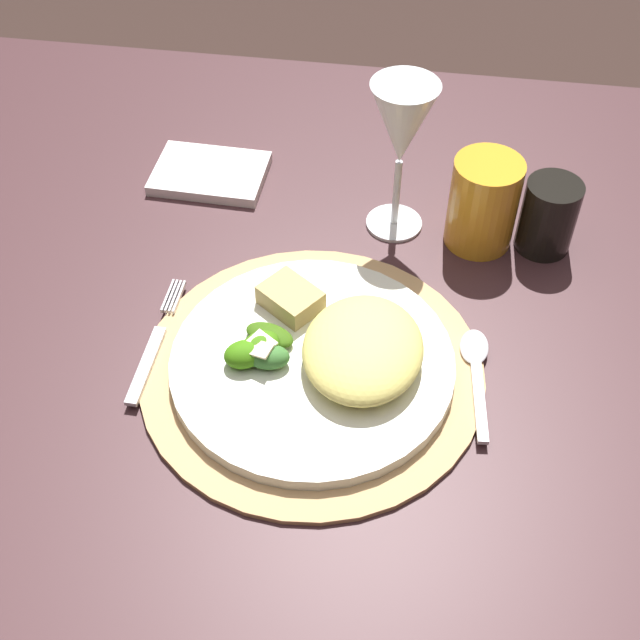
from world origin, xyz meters
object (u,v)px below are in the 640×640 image
object	(u,v)px
amber_tumbler	(483,203)
dark_tumbler	(548,216)
napkin	(210,173)
fork	(154,345)
wine_glass	(402,129)
dining_table	(295,407)
dinner_plate	(312,363)
spoon	(476,363)

from	to	relation	value
amber_tumbler	dark_tumbler	distance (m)	0.07
napkin	amber_tumbler	size ratio (longest dim) A/B	1.28
dark_tumbler	fork	bearing A→B (deg)	-150.74
wine_glass	napkin	bearing A→B (deg)	166.95
dining_table	wine_glass	bearing A→B (deg)	60.80
amber_tumbler	dark_tumbler	bearing A→B (deg)	0.61
dinner_plate	napkin	bearing A→B (deg)	121.07
fork	amber_tumbler	size ratio (longest dim) A/B	1.58
dining_table	napkin	world-z (taller)	napkin
fork	spoon	distance (m)	0.31
dining_table	fork	world-z (taller)	fork
fork	dark_tumbler	world-z (taller)	dark_tumbler
fork	dark_tumbler	bearing A→B (deg)	29.26
dinner_plate	wine_glass	world-z (taller)	wine_glass
dark_tumbler	amber_tumbler	bearing A→B (deg)	-179.39
dinner_plate	fork	world-z (taller)	dinner_plate
dining_table	wine_glass	distance (m)	0.34
wine_glass	dark_tumbler	distance (m)	0.19
amber_tumbler	dark_tumbler	xyz separation A→B (m)	(0.07, 0.00, -0.01)
dinner_plate	fork	xyz separation A→B (m)	(-0.16, 0.00, -0.00)
amber_tumbler	dark_tumbler	size ratio (longest dim) A/B	1.24
napkin	dark_tumbler	distance (m)	0.40
dining_table	napkin	xyz separation A→B (m)	(-0.14, 0.21, 0.16)
spoon	amber_tumbler	bearing A→B (deg)	90.76
wine_glass	dining_table	bearing A→B (deg)	-119.20
dinner_plate	dark_tumbler	size ratio (longest dim) A/B	3.25
dining_table	spoon	xyz separation A→B (m)	(0.19, -0.04, 0.16)
dining_table	fork	bearing A→B (deg)	-153.86
wine_glass	dark_tumbler	xyz separation A→B (m)	(0.17, -0.01, -0.09)
dining_table	spoon	distance (m)	0.25
dark_tumbler	dinner_plate	bearing A→B (deg)	-135.93
dining_table	napkin	size ratio (longest dim) A/B	9.41
wine_glass	amber_tumbler	xyz separation A→B (m)	(0.09, -0.01, -0.08)
dinner_plate	napkin	size ratio (longest dim) A/B	2.05
fork	amber_tumbler	xyz separation A→B (m)	(0.31, 0.21, 0.04)
dining_table	dark_tumbler	world-z (taller)	dark_tumbler
spoon	wine_glass	xyz separation A→B (m)	(-0.10, 0.20, 0.12)
fork	wine_glass	distance (m)	0.33
dinner_plate	napkin	world-z (taller)	dinner_plate
fork	dark_tumbler	xyz separation A→B (m)	(0.38, 0.21, 0.03)
wine_glass	dark_tumbler	world-z (taller)	wine_glass
dining_table	wine_glass	size ratio (longest dim) A/B	6.89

